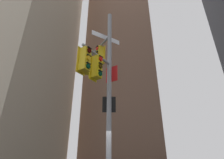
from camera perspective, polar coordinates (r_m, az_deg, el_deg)
The scene contains 3 objects.
building_tower_left at distance 35.72m, azimuth -25.73°, elevation 19.47°, with size 13.23×13.23×49.82m, color tan.
building_mid_block at distance 41.27m, azimuth 3.59°, elevation 11.78°, with size 13.15×13.15×51.72m, color brown.
signal_pole_assembly at distance 8.23m, azimuth -4.27°, elevation 2.29°, with size 2.48×3.98×8.79m.
Camera 1 is at (1.75, -6.98, 1.57)m, focal length 27.34 mm.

